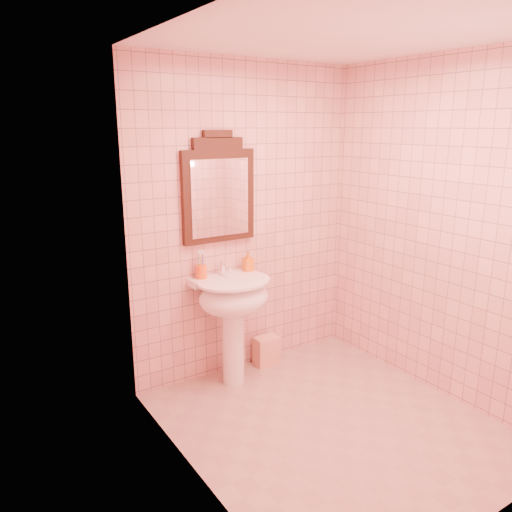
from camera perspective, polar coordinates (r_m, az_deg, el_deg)
floor at (r=3.68m, az=8.59°, el=-18.47°), size 2.20×2.20×0.00m
back_wall at (r=4.03m, az=-1.14°, el=3.96°), size 2.00×0.02×2.50m
pedestal_sink at (r=3.87m, az=-2.61°, el=-5.57°), size 0.58×0.58×0.86m
faucet at (r=3.90m, az=-3.67°, el=-1.42°), size 0.04×0.16×0.11m
mirror at (r=3.84m, az=-4.30°, el=7.39°), size 0.61×0.06×0.84m
toothbrush_cup at (r=3.84m, az=-6.26°, el=-1.77°), size 0.08×0.08×0.19m
soap_dispenser at (r=4.00m, az=-0.91°, el=-0.62°), size 0.08×0.08×0.16m
towel at (r=4.36m, az=1.19°, el=-10.77°), size 0.21×0.14×0.25m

